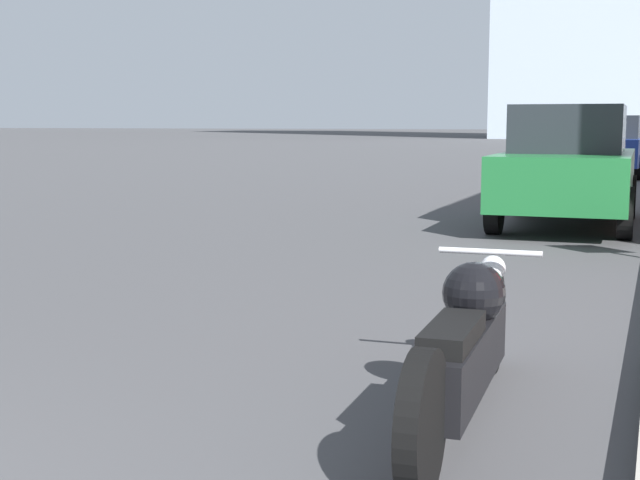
# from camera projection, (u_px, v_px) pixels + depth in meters

# --- Properties ---
(motorcycle) EXTENTS (0.62, 2.62, 0.80)m
(motorcycle) POSITION_uv_depth(u_px,v_px,m) (465.00, 345.00, 4.64)
(motorcycle) COLOR black
(motorcycle) RESTS_ON ground_plane
(parked_car_green) EXTENTS (1.99, 4.52, 1.80)m
(parked_car_green) POSITION_uv_depth(u_px,v_px,m) (568.00, 166.00, 13.31)
(parked_car_green) COLOR #1E6B33
(parked_car_green) RESTS_ON ground_plane
(parked_car_blue) EXTENTS (2.06, 4.46, 1.74)m
(parked_car_blue) POSITION_uv_depth(u_px,v_px,m) (614.00, 146.00, 25.39)
(parked_car_blue) COLOR #1E3899
(parked_car_blue) RESTS_ON ground_plane
(parked_car_silver) EXTENTS (2.00, 4.56, 1.74)m
(parked_car_silver) POSITION_uv_depth(u_px,v_px,m) (634.00, 139.00, 36.52)
(parked_car_silver) COLOR #BCBCC1
(parked_car_silver) RESTS_ON ground_plane
(parked_car_black) EXTENTS (2.00, 4.60, 1.61)m
(parked_car_black) POSITION_uv_depth(u_px,v_px,m) (639.00, 136.00, 48.62)
(parked_car_black) COLOR black
(parked_car_black) RESTS_ON ground_plane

